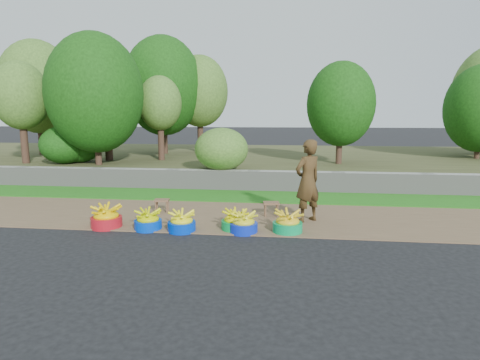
# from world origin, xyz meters

# --- Properties ---
(ground_plane) EXTENTS (120.00, 120.00, 0.00)m
(ground_plane) POSITION_xyz_m (0.00, 0.00, 0.00)
(ground_plane) COLOR black
(ground_plane) RESTS_ON ground
(dirt_shoulder) EXTENTS (80.00, 2.50, 0.02)m
(dirt_shoulder) POSITION_xyz_m (0.00, 1.25, 0.01)
(dirt_shoulder) COLOR brown
(dirt_shoulder) RESTS_ON ground
(grass_verge) EXTENTS (80.00, 1.50, 0.04)m
(grass_verge) POSITION_xyz_m (0.00, 3.25, 0.02)
(grass_verge) COLOR #236D17
(grass_verge) RESTS_ON ground
(retaining_wall) EXTENTS (80.00, 0.35, 0.55)m
(retaining_wall) POSITION_xyz_m (0.00, 4.10, 0.28)
(retaining_wall) COLOR gray
(retaining_wall) RESTS_ON ground
(earth_bank) EXTENTS (80.00, 10.00, 0.50)m
(earth_bank) POSITION_xyz_m (0.00, 9.00, 0.25)
(earth_bank) COLOR #414423
(earth_bank) RESTS_ON ground
(vegetation) EXTENTS (26.89, 7.55, 4.57)m
(vegetation) POSITION_xyz_m (1.14, 7.71, 2.69)
(vegetation) COLOR #39261B
(vegetation) RESTS_ON earth_bank
(basin_a) EXTENTS (0.55, 0.55, 0.41)m
(basin_a) POSITION_xyz_m (-2.35, 0.22, 0.19)
(basin_a) COLOR #A4131E
(basin_a) RESTS_ON ground
(basin_b) EXTENTS (0.49, 0.49, 0.36)m
(basin_b) POSITION_xyz_m (-1.55, 0.18, 0.16)
(basin_b) COLOR #0034C0
(basin_b) RESTS_ON ground
(basin_c) EXTENTS (0.49, 0.49, 0.36)m
(basin_c) POSITION_xyz_m (-0.92, 0.15, 0.16)
(basin_c) COLOR #002DBB
(basin_c) RESTS_ON ground
(basin_d) EXTENTS (0.49, 0.49, 0.36)m
(basin_d) POSITION_xyz_m (0.00, 0.34, 0.16)
(basin_d) COLOR #058939
(basin_d) RESTS_ON ground
(basin_e) EXTENTS (0.49, 0.49, 0.37)m
(basin_e) POSITION_xyz_m (0.17, 0.20, 0.16)
(basin_e) COLOR #0A24B8
(basin_e) RESTS_ON ground
(basin_f) EXTENTS (0.52, 0.52, 0.39)m
(basin_f) POSITION_xyz_m (0.93, 0.29, 0.17)
(basin_f) COLOR #048F4B
(basin_f) RESTS_ON ground
(stool_left) EXTENTS (0.33, 0.27, 0.27)m
(stool_left) POSITION_xyz_m (-1.70, 1.43, 0.23)
(stool_left) COLOR brown
(stool_left) RESTS_ON dirt_shoulder
(stool_right) EXTENTS (0.35, 0.28, 0.28)m
(stool_right) POSITION_xyz_m (0.60, 1.37, 0.24)
(stool_right) COLOR brown
(stool_right) RESTS_ON dirt_shoulder
(vendor_woman) EXTENTS (0.68, 0.65, 1.56)m
(vendor_woman) POSITION_xyz_m (1.29, 1.04, 0.80)
(vendor_woman) COLOR black
(vendor_woman) RESTS_ON dirt_shoulder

